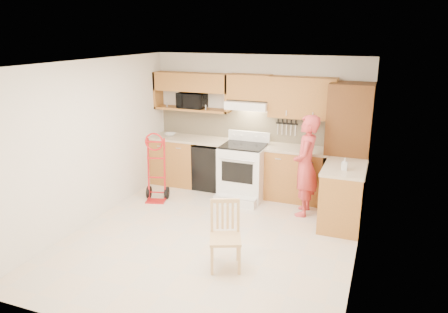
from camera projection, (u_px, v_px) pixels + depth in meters
The scene contains 28 objects.
floor at pixel (212, 238), 6.21m from camera, with size 4.00×4.50×0.02m, color beige.
ceiling at pixel (210, 62), 5.49m from camera, with size 4.00×4.50×0.02m, color white.
wall_back at pixel (258, 124), 7.88m from camera, with size 4.00×0.02×2.50m, color silver.
wall_front at pixel (114, 222), 3.83m from camera, with size 4.00×0.02×2.50m, color silver.
wall_left at pixel (91, 142), 6.55m from camera, with size 0.02×4.50×2.50m, color silver.
wall_right at pixel (364, 173), 5.16m from camera, with size 0.02×4.50×2.50m, color silver.
backsplash at pixel (258, 126), 7.87m from camera, with size 3.92×0.03×0.55m, color #C8B68E.
lower_cab_left at pixel (177, 161), 8.36m from camera, with size 0.90×0.60×0.90m, color #B16B26.
dishwasher at pixel (212, 166), 8.11m from camera, with size 0.60×0.60×0.85m, color black.
lower_cab_right at pixel (297, 175), 7.54m from camera, with size 1.14×0.60×0.90m, color #B16B26.
countertop_left at pixel (190, 139), 8.12m from camera, with size 1.50×0.63×0.04m, color #C2B498.
countertop_right at pixel (298, 149), 7.41m from camera, with size 1.14×0.63×0.04m, color #C2B498.
cab_return_right at pixel (343, 197), 6.52m from camera, with size 0.60×1.00×0.90m, color #B16B26.
countertop_return at pixel (345, 168), 6.39m from camera, with size 0.63×1.00×0.04m, color #C2B498.
pantry_tall at pixel (348, 146), 7.09m from camera, with size 0.70×0.60×2.10m, color #583413.
upper_cab_left at pixel (192, 82), 7.94m from camera, with size 1.50×0.33×0.34m, color #B16B26.
upper_shelf_mw at pixel (193, 109), 8.09m from camera, with size 1.50×0.33×0.04m, color #B16B26.
upper_cab_center at pixel (250, 87), 7.56m from camera, with size 0.76×0.33×0.44m, color #B16B26.
upper_cab_right at pixel (303, 98), 7.28m from camera, with size 1.14×0.33×0.70m, color #B16B26.
range_hood at pixel (248, 105), 7.59m from camera, with size 0.76×0.46×0.14m, color white.
knife_strip at pixel (287, 127), 7.64m from camera, with size 0.40×0.05×0.29m, color black, non-canonical shape.
microwave at pixel (192, 100), 8.04m from camera, with size 0.52×0.36×0.29m, color black.
range at pixel (242, 167), 7.53m from camera, with size 0.78×1.03×1.15m, color white, non-canonical shape.
person at pixel (306, 166), 6.81m from camera, with size 0.60×0.39×1.65m, color #C93F43.
hand_truck at pixel (155, 170), 7.44m from camera, with size 0.44×0.40×1.11m, color red, non-canonical shape.
dining_chair at pixel (225, 236), 5.32m from camera, with size 0.39×0.42×0.87m, color #DDB675, non-canonical shape.
soap_bottle at pixel (345, 164), 6.22m from camera, with size 0.08×0.08×0.18m, color white.
bowl at pixel (170, 134), 8.26m from camera, with size 0.21×0.21×0.05m, color white.
Camera 1 is at (2.18, -5.18, 2.90)m, focal length 34.16 mm.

